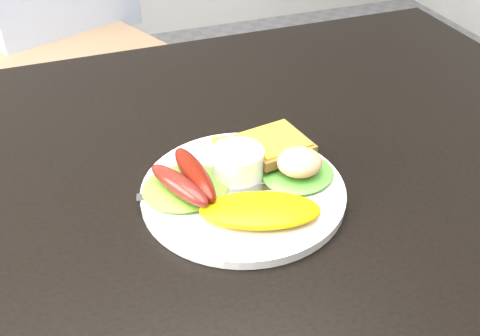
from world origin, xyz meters
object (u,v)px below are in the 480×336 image
(person, at_px, (178,34))
(plate, at_px, (243,192))
(dining_table, at_px, (177,206))
(dining_chair, at_px, (87,68))

(person, xyz_separation_m, plate, (-0.07, -0.55, 0.04))
(plate, bearing_deg, dining_table, 155.24)
(dining_table, bearing_deg, person, 74.64)
(dining_chair, xyz_separation_m, person, (0.15, -0.48, 0.27))
(person, bearing_deg, plate, 65.36)
(dining_chair, height_order, plate, plate)
(person, distance_m, plate, 0.55)
(person, height_order, plate, person)
(dining_chair, distance_m, plate, 1.07)
(dining_table, distance_m, plate, 0.08)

